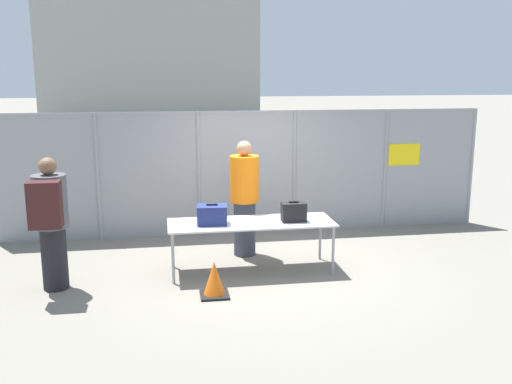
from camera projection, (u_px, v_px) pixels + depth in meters
ground_plane at (265, 266)px, 8.56m from camera, size 120.00×120.00×0.00m
fence_section at (248, 170)px, 10.13m from camera, size 8.67×0.07×2.20m
inspection_table at (251, 225)px, 8.22m from camera, size 2.39×0.81×0.74m
suitcase_navy at (212, 215)px, 8.07m from camera, size 0.44×0.34×0.30m
suitcase_black at (294, 212)px, 8.22m from camera, size 0.36×0.21×0.30m
traveler_hooded at (51, 219)px, 7.42m from camera, size 0.44×0.68×1.78m
security_worker_near at (244, 197)px, 8.92m from camera, size 0.45×0.45×1.82m
utility_trailer at (334, 183)px, 12.82m from camera, size 3.73×2.05×0.72m
distant_hangar at (152, 65)px, 34.42m from camera, size 11.23×11.90×6.54m
traffic_cone at (214, 280)px, 7.38m from camera, size 0.37×0.37×0.46m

